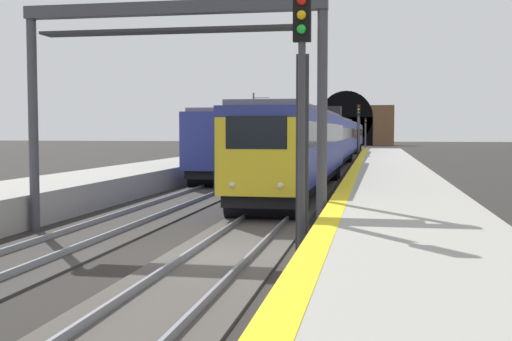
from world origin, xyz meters
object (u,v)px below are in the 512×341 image
railway_signal_near (302,103)px  catenary_mast_near (254,123)px  train_main_approaching (338,138)px  railway_signal_far (365,130)px  train_adjacent_platform (277,138)px  overhead_signal_gantry (171,58)px  railway_signal_mid (359,127)px

railway_signal_near → catenary_mast_near: catenary_mast_near is taller
train_main_approaching → railway_signal_far: (49.02, -1.89, 0.71)m
train_main_approaching → catenary_mast_near: size_ratio=11.46×
train_adjacent_platform → catenary_mast_near: (24.91, 6.52, 1.49)m
railway_signal_far → train_main_approaching: bearing=-2.2°
train_adjacent_platform → overhead_signal_gantry: bearing=-174.7°
overhead_signal_gantry → catenary_mast_near: catenary_mast_near is taller
train_main_approaching → train_adjacent_platform: train_adjacent_platform is taller
railway_signal_mid → catenary_mast_near: 18.39m
train_main_approaching → train_adjacent_platform: size_ratio=2.01×
train_main_approaching → railway_signal_mid: railway_signal_mid is taller
train_adjacent_platform → railway_signal_far: (59.43, -6.23, 0.62)m
railway_signal_near → overhead_signal_gantry: overhead_signal_gantry is taller
railway_signal_mid → catenary_mast_near: catenary_mast_near is taller
train_adjacent_platform → railway_signal_far: bearing=-4.3°
railway_signal_near → railway_signal_mid: size_ratio=1.08×
railway_signal_near → railway_signal_far: (97.59, -0.00, -0.57)m
railway_signal_mid → overhead_signal_gantry: (-46.27, 4.06, 1.68)m
train_main_approaching → railway_signal_mid: 2.49m
train_adjacent_platform → railway_signal_near: 38.69m
overhead_signal_gantry → catenary_mast_near: 60.16m
train_main_approaching → railway_signal_near: bearing=3.0°
train_main_approaching → catenary_mast_near: 18.18m
train_adjacent_platform → railway_signal_far: size_ratio=8.44×
railway_signal_mid → overhead_signal_gantry: overhead_signal_gantry is taller
train_main_approaching → railway_signal_far: railway_signal_far is taller
railway_signal_mid → railway_signal_far: (47.77, -0.00, -0.33)m
train_main_approaching → train_adjacent_platform: bearing=-21.8°
overhead_signal_gantry → railway_signal_mid: bearing=-5.0°
railway_signal_far → catenary_mast_near: 36.81m
railway_signal_near → railway_signal_mid: railway_signal_near is taller
train_adjacent_platform → catenary_mast_near: catenary_mast_near is taller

